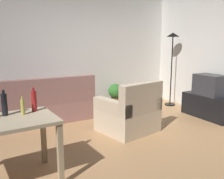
{
  "coord_description": "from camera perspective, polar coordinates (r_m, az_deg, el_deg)",
  "views": [
    {
      "loc": [
        -1.94,
        -3.26,
        1.59
      ],
      "look_at": [
        0.1,
        0.5,
        0.75
      ],
      "focal_mm": 39.11,
      "sensor_mm": 36.0,
      "label": 1
    }
  ],
  "objects": [
    {
      "name": "armchair",
      "position": [
        4.38,
        4.15,
        -5.76
      ],
      "size": [
        1.05,
        1.0,
        0.92
      ],
      "rotation": [
        0.0,
        0.0,
        3.35
      ],
      "color": "beige",
      "rests_on": "ground_plane"
    },
    {
      "name": "couch",
      "position": [
        5.14,
        -15.05,
        -3.75
      ],
      "size": [
        1.85,
        0.84,
        0.92
      ],
      "rotation": [
        0.0,
        0.0,
        3.14
      ],
      "color": "#996B66",
      "rests_on": "ground_plane"
    },
    {
      "name": "tv",
      "position": [
        5.5,
        21.87,
        0.97
      ],
      "size": [
        0.41,
        0.6,
        0.44
      ],
      "rotation": [
        0.0,
        0.0,
        1.57
      ],
      "color": "#2D2D33",
      "rests_on": "tv_stand"
    },
    {
      "name": "bottle_red",
      "position": [
        3.09,
        -17.77,
        -2.5
      ],
      "size": [
        0.06,
        0.06,
        0.29
      ],
      "color": "#AD2323",
      "rests_on": "desk"
    },
    {
      "name": "bottle_squat",
      "position": [
        2.99,
        -20.15,
        -3.82
      ],
      "size": [
        0.05,
        0.05,
        0.22
      ],
      "color": "#BCB24C",
      "rests_on": "desk"
    },
    {
      "name": "tv_stand",
      "position": [
        5.59,
        21.51,
        -3.68
      ],
      "size": [
        0.44,
        1.1,
        0.48
      ],
      "rotation": [
        0.0,
        0.0,
        1.57
      ],
      "color": "black",
      "rests_on": "ground_plane"
    },
    {
      "name": "bottle_dark",
      "position": [
        3.03,
        -23.86,
        -3.16
      ],
      "size": [
        0.07,
        0.07,
        0.3
      ],
      "color": "black",
      "rests_on": "desk"
    },
    {
      "name": "ground_plane",
      "position": [
        4.12,
        2.14,
        -11.75
      ],
      "size": [
        5.2,
        4.4,
        0.02
      ],
      "primitive_type": "cube",
      "color": "tan"
    },
    {
      "name": "wall_rear",
      "position": [
        5.8,
        -9.02,
        8.59
      ],
      "size": [
        5.2,
        0.1,
        2.7
      ],
      "primitive_type": "cube",
      "color": "silver",
      "rests_on": "ground_plane"
    },
    {
      "name": "potted_plant",
      "position": [
        6.06,
        0.81,
        -0.92
      ],
      "size": [
        0.36,
        0.36,
        0.57
      ],
      "color": "brown",
      "rests_on": "ground_plane"
    },
    {
      "name": "torchiere_lamp",
      "position": [
        6.24,
        13.93,
        9.15
      ],
      "size": [
        0.32,
        0.32,
        1.81
      ],
      "color": "black",
      "rests_on": "ground_plane"
    }
  ]
}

